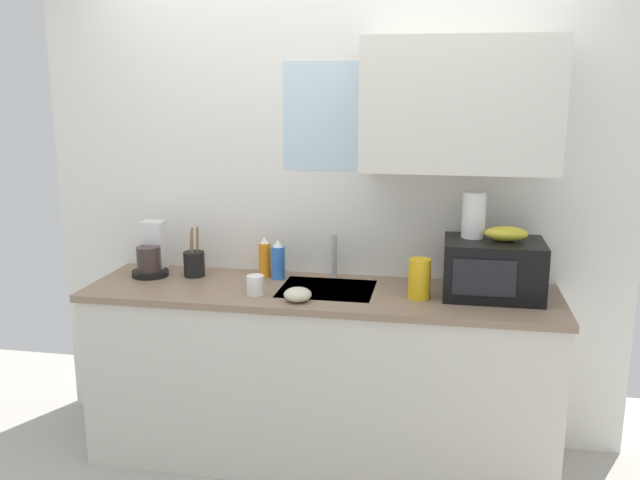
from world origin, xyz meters
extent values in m
cube|color=white|center=(0.00, 0.35, 1.25)|extent=(3.09, 0.10, 2.50)
cube|color=silver|center=(0.64, 0.14, 1.79)|extent=(0.91, 0.32, 0.62)
cube|color=silver|center=(0.03, 0.31, 1.73)|extent=(0.56, 0.02, 0.55)
cube|color=silver|center=(0.00, 0.00, 0.43)|extent=(2.29, 0.60, 0.86)
cube|color=#8C725B|center=(0.00, 0.00, 0.88)|extent=(2.32, 0.63, 0.03)
cube|color=#9EA0A5|center=(0.03, 0.02, 0.83)|extent=(0.46, 0.38, 0.14)
cylinder|color=#B2B5BA|center=(0.03, 0.24, 1.01)|extent=(0.03, 0.03, 0.23)
cube|color=black|center=(0.82, 0.05, 1.04)|extent=(0.46, 0.34, 0.27)
cube|color=black|center=(0.77, -0.12, 1.04)|extent=(0.28, 0.01, 0.17)
ellipsoid|color=gold|center=(0.87, 0.05, 1.20)|extent=(0.20, 0.11, 0.07)
cylinder|color=white|center=(0.72, 0.10, 1.28)|extent=(0.11, 0.11, 0.22)
cylinder|color=black|center=(-0.92, 0.08, 0.92)|extent=(0.19, 0.19, 0.03)
cylinder|color=#3F332D|center=(-0.92, 0.07, 1.00)|extent=(0.12, 0.12, 0.13)
cube|color=silver|center=(-0.92, 0.15, 1.05)|extent=(0.11, 0.09, 0.26)
cylinder|color=blue|center=(-0.25, 0.15, 0.99)|extent=(0.07, 0.07, 0.17)
cone|color=white|center=(-0.25, 0.15, 1.09)|extent=(0.05, 0.05, 0.04)
cylinder|color=orange|center=(-0.33, 0.18, 0.99)|extent=(0.06, 0.06, 0.18)
cone|color=white|center=(-0.33, 0.18, 1.10)|extent=(0.05, 0.05, 0.04)
cylinder|color=gold|center=(0.48, -0.05, 1.00)|extent=(0.10, 0.10, 0.19)
cylinder|color=white|center=(-0.29, -0.14, 0.95)|extent=(0.08, 0.08, 0.09)
cylinder|color=black|center=(-0.69, 0.12, 0.97)|extent=(0.11, 0.11, 0.13)
cylinder|color=olive|center=(-0.71, 0.12, 1.04)|extent=(0.02, 0.02, 0.20)
cylinder|color=olive|center=(-0.68, 0.13, 1.05)|extent=(0.03, 0.03, 0.23)
cylinder|color=olive|center=(-0.69, 0.10, 1.05)|extent=(0.03, 0.03, 0.23)
ellipsoid|color=beige|center=(-0.07, -0.20, 0.93)|extent=(0.13, 0.13, 0.06)
camera|label=1|loc=(0.58, -3.14, 1.88)|focal=38.03mm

